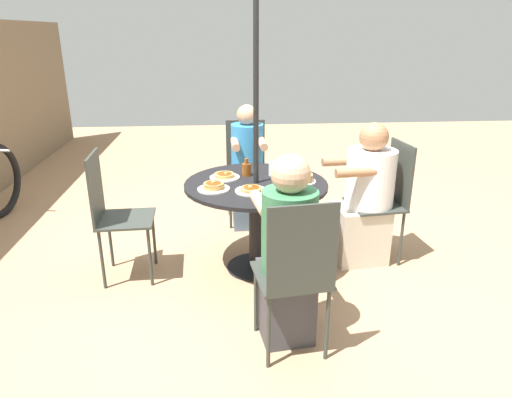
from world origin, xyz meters
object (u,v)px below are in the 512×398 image
object	(u,v)px
coffee_cup	(274,193)
patio_chair_east	(296,270)
diner_west	(248,171)
pancake_plate_d	(301,178)
drinking_glass_a	(273,169)
pancake_plate_a	(214,187)
patio_chair_west	(246,165)
syrup_bottle	(246,169)
diner_south	(365,201)
diner_east	(287,257)
patio_chair_south	(386,194)
patio_table	(256,199)
pancake_plate_c	(251,190)
drinking_glass_b	(288,168)
patio_chair_north	(113,209)
pancake_plate_b	(225,176)

from	to	relation	value
coffee_cup	patio_chair_east	bearing A→B (deg)	-176.48
diner_west	pancake_plate_d	size ratio (longest dim) A/B	5.02
drinking_glass_a	pancake_plate_a	bearing A→B (deg)	123.78
coffee_cup	pancake_plate_a	bearing A→B (deg)	59.73
patio_chair_west	syrup_bottle	distance (m)	0.91
patio_chair_east	diner_south	distance (m)	1.37
diner_east	diner_west	xyz separation A→B (m)	(1.78, 0.12, -0.00)
patio_chair_south	syrup_bottle	distance (m)	1.15
pancake_plate_a	diner_south	bearing A→B (deg)	-79.05
patio_table	pancake_plate_c	bearing A→B (deg)	166.19
patio_chair_west	drinking_glass_a	distance (m)	0.94
patio_chair_east	patio_chair_west	xyz separation A→B (m)	(2.13, 0.15, 0.00)
drinking_glass_b	pancake_plate_d	bearing A→B (deg)	-160.06
pancake_plate_c	pancake_plate_d	xyz separation A→B (m)	(0.19, -0.39, 0.02)
patio_table	drinking_glass_a	world-z (taller)	drinking_glass_a
patio_chair_north	pancake_plate_a	bearing A→B (deg)	80.35
drinking_glass_b	pancake_plate_a	bearing A→B (deg)	118.98
diner_south	drinking_glass_b	size ratio (longest dim) A/B	10.56
diner_west	patio_chair_north	bearing A→B (deg)	41.05
diner_east	pancake_plate_d	bearing A→B (deg)	68.26
patio_chair_north	pancake_plate_a	xyz separation A→B (m)	(-0.09, -0.75, 0.19)
diner_east	patio_chair_west	distance (m)	1.96
patio_table	pancake_plate_b	xyz separation A→B (m)	(0.13, 0.23, 0.15)
patio_chair_south	pancake_plate_d	size ratio (longest dim) A/B	4.22
patio_chair_south	diner_west	xyz separation A→B (m)	(0.78, 1.07, -0.01)
pancake_plate_a	pancake_plate_b	xyz separation A→B (m)	(0.27, -0.08, -0.01)
pancake_plate_b	syrup_bottle	xyz separation A→B (m)	(0.05, -0.17, 0.04)
patio_chair_west	coffee_cup	world-z (taller)	patio_chair_west
diner_west	drinking_glass_b	size ratio (longest dim) A/B	10.77
pancake_plate_b	drinking_glass_b	xyz separation A→B (m)	(0.05, -0.50, 0.04)
patio_chair_east	drinking_glass_b	bearing A→B (deg)	76.72
coffee_cup	drinking_glass_a	bearing A→B (deg)	-5.53
pancake_plate_b	pancake_plate_c	world-z (taller)	pancake_plate_b
pancake_plate_a	patio_chair_east	bearing A→B (deg)	-153.78
diner_south	pancake_plate_a	distance (m)	1.25
pancake_plate_c	syrup_bottle	size ratio (longest dim) A/B	1.67
patio_chair_south	drinking_glass_b	xyz separation A→B (m)	(0.07, 0.80, 0.22)
patio_table	diner_east	distance (m)	0.90
patio_chair_east	pancake_plate_b	bearing A→B (deg)	100.01
diner_west	pancake_plate_c	bearing A→B (deg)	87.26
coffee_cup	drinking_glass_b	bearing A→B (deg)	-16.99
diner_east	coffee_cup	xyz separation A→B (m)	(0.51, 0.02, 0.22)
diner_west	drinking_glass_a	xyz separation A→B (m)	(-0.72, -0.16, 0.23)
drinking_glass_a	patio_chair_east	bearing A→B (deg)	179.46
diner_west	coffee_cup	xyz separation A→B (m)	(-1.28, -0.10, 0.22)
patio_table	pancake_plate_c	size ratio (longest dim) A/B	4.65
patio_chair_south	pancake_plate_c	bearing A→B (deg)	99.91
patio_chair_north	drinking_glass_b	xyz separation A→B (m)	(0.23, -1.33, 0.22)
pancake_plate_b	drinking_glass_b	size ratio (longest dim) A/B	2.14
pancake_plate_b	patio_chair_north	bearing A→B (deg)	101.97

